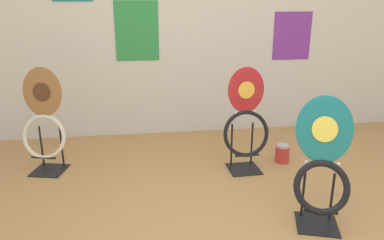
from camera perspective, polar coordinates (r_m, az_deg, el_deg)
wall_back at (r=4.24m, az=-0.23°, el=15.21°), size 8.00×0.07×2.60m
toilet_seat_display_woodgrain at (r=3.56m, az=-21.61°, el=-0.81°), size 0.42×0.34×0.95m
toilet_seat_display_crimson_swirl at (r=3.36m, az=8.20°, el=-0.86°), size 0.42×0.29×0.95m
toilet_seat_display_teal_sax at (r=2.69m, az=19.24°, el=-6.91°), size 0.45×0.41×0.90m
paint_can at (r=3.72m, az=13.59°, el=-4.89°), size 0.14×0.14×0.17m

